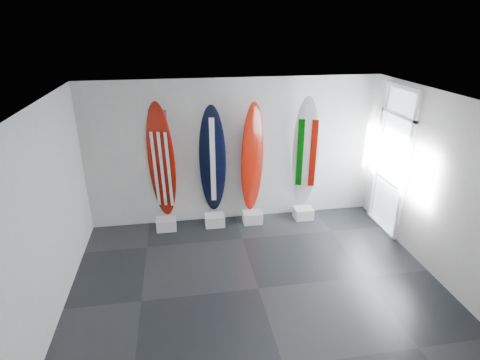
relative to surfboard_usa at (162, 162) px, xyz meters
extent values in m
plane|color=black|center=(1.48, -2.28, -1.45)|extent=(6.00, 6.00, 0.00)
plane|color=white|center=(1.48, -2.28, 1.55)|extent=(6.00, 6.00, 0.00)
plane|color=silver|center=(1.48, 0.22, 0.05)|extent=(6.00, 0.00, 6.00)
plane|color=silver|center=(1.48, -4.78, 0.05)|extent=(6.00, 0.00, 6.00)
plane|color=silver|center=(-1.52, -2.28, 0.05)|extent=(0.00, 5.00, 5.00)
plane|color=silver|center=(4.48, -2.28, 0.05)|extent=(0.00, 5.00, 5.00)
cube|color=white|center=(0.00, -0.10, -1.33)|extent=(0.40, 0.30, 0.24)
ellipsoid|color=maroon|center=(0.00, 0.00, 0.00)|extent=(0.60, 0.41, 2.42)
cube|color=white|center=(1.00, -0.10, -1.33)|extent=(0.40, 0.30, 0.24)
ellipsoid|color=black|center=(1.00, 0.00, -0.04)|extent=(0.57, 0.46, 2.35)
cube|color=white|center=(1.81, -0.10, -1.33)|extent=(0.40, 0.30, 0.24)
ellipsoid|color=maroon|center=(1.81, 0.00, -0.04)|extent=(0.55, 0.35, 2.35)
cube|color=white|center=(2.94, -0.10, -1.33)|extent=(0.40, 0.30, 0.24)
ellipsoid|color=white|center=(2.94, 0.00, 0.01)|extent=(0.65, 0.54, 2.45)
cube|color=silver|center=(-0.97, 0.20, -1.10)|extent=(0.09, 0.02, 0.13)
camera|label=1|loc=(0.36, -7.24, 2.58)|focal=28.86mm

